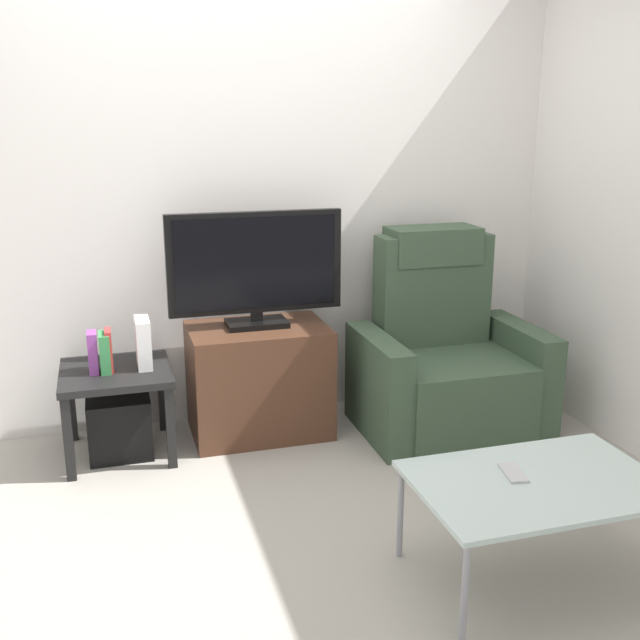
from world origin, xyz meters
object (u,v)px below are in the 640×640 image
side_table (116,383)px  book_middle (105,353)px  tv_stand (259,380)px  game_console (143,343)px  book_rightmost (109,351)px  recliner_armchair (445,360)px  cell_phone (513,473)px  book_leftmost (93,353)px  coffee_table (537,486)px  television (256,267)px  subwoofer_box (120,424)px

side_table → book_middle: (-0.04, -0.02, 0.17)m
tv_stand → book_middle: (-0.79, -0.08, 0.25)m
book_middle → game_console: bearing=9.1°
book_rightmost → game_console: size_ratio=0.86×
recliner_armchair → cell_phone: 1.41m
side_table → book_rightmost: (-0.02, -0.02, 0.18)m
book_leftmost → coffee_table: (1.54, -1.52, -0.18)m
recliner_armchair → game_console: recliner_armchair is taller
side_table → book_middle: bearing=-155.0°
book_rightmost → coffee_table: book_rightmost is taller
book_leftmost → book_middle: book_leftmost is taller
television → book_rightmost: bearing=-172.4°
book_middle → book_rightmost: (0.02, 0.00, 0.01)m
television → game_console: television is taller
book_leftmost → book_rightmost: (0.08, 0.00, 0.00)m
side_table → game_console: 0.24m
book_rightmost → book_middle: bearing=180.0°
book_middle → coffee_table: size_ratio=0.22×
side_table → subwoofer_box: (0.00, 0.00, -0.23)m
tv_stand → recliner_armchair: bearing=-10.3°
tv_stand → game_console: game_console is taller
subwoofer_box → game_console: 0.45m
subwoofer_box → book_leftmost: size_ratio=1.50×
book_middle → game_console: game_console is taller
recliner_armchair → cell_phone: recliner_armchair is taller
book_leftmost → book_rightmost: 0.08m
tv_stand → book_rightmost: size_ratio=3.43×
television → book_middle: bearing=-172.5°
tv_stand → television: bearing=90.0°
television → game_console: 0.69m
subwoofer_box → book_middle: size_ratio=1.59×
cell_phone → game_console: bearing=139.9°
subwoofer_box → book_leftmost: 0.41m
book_leftmost → tv_stand: bearing=5.7°
subwoofer_box → recliner_armchair: bearing=-3.9°
television → book_middle: (-0.79, -0.10, -0.37)m
television → coffee_table: size_ratio=1.02×
tv_stand → book_leftmost: bearing=-174.3°
book_leftmost → book_middle: (0.06, 0.00, -0.01)m
side_table → subwoofer_box: size_ratio=1.73×
recliner_armchair → book_middle: recliner_armchair is taller
game_console → tv_stand: bearing=5.2°
tv_stand → television: size_ratio=0.80×
side_table → television: bearing=6.4°
television → book_leftmost: 0.92m
subwoofer_box → book_rightmost: 0.41m
book_rightmost → subwoofer_box: bearing=41.1°
recliner_armchair → side_table: 1.76m
recliner_armchair → book_rightmost: size_ratio=5.06×
cell_phone → tv_stand: bearing=122.7°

